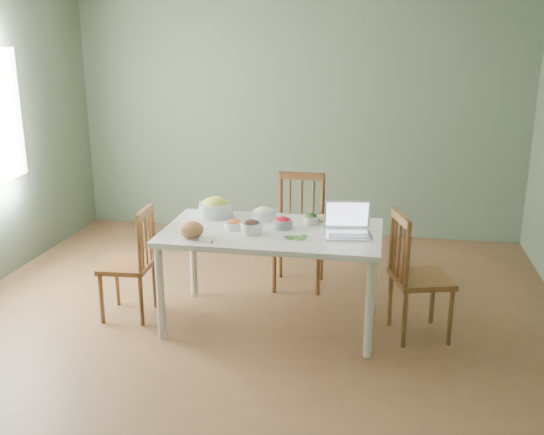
% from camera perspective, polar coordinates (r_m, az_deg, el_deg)
% --- Properties ---
extents(floor, '(5.00, 5.00, 0.00)m').
position_cam_1_polar(floor, '(5.03, -2.05, -9.74)').
color(floor, brown).
rests_on(floor, ground).
extents(wall_back, '(5.00, 0.00, 2.70)m').
position_cam_1_polar(wall_back, '(7.03, 2.28, 9.32)').
color(wall_back, '#576651').
rests_on(wall_back, ground).
extents(wall_front, '(5.00, 0.00, 2.70)m').
position_cam_1_polar(wall_front, '(2.32, -15.90, -6.21)').
color(wall_front, '#576651').
rests_on(wall_front, ground).
extents(dining_table, '(1.66, 0.93, 0.78)m').
position_cam_1_polar(dining_table, '(4.90, 0.00, -5.49)').
color(dining_table, white).
rests_on(dining_table, floor).
extents(chair_far, '(0.46, 0.44, 1.02)m').
position_cam_1_polar(chair_far, '(5.59, 2.44, -1.40)').
color(chair_far, brown).
rests_on(chair_far, floor).
extents(chair_left, '(0.41, 0.42, 0.91)m').
position_cam_1_polar(chair_left, '(5.15, -13.11, -4.04)').
color(chair_left, brown).
rests_on(chair_left, floor).
extents(chair_right, '(0.51, 0.53, 0.97)m').
position_cam_1_polar(chair_right, '(4.82, 13.47, -5.18)').
color(chair_right, brown).
rests_on(chair_right, floor).
extents(bread_boule, '(0.22, 0.22, 0.12)m').
position_cam_1_polar(bread_boule, '(4.62, -7.38, -1.11)').
color(bread_boule, '#A17249').
rests_on(bread_boule, dining_table).
extents(butter_stick, '(0.11, 0.07, 0.03)m').
position_cam_1_polar(butter_stick, '(4.52, -6.01, -2.08)').
color(butter_stick, silver).
rests_on(butter_stick, dining_table).
extents(bowl_squash, '(0.32, 0.32, 0.16)m').
position_cam_1_polar(bowl_squash, '(5.12, -5.15, 0.94)').
color(bowl_squash, '#EAF457').
rests_on(bowl_squash, dining_table).
extents(bowl_carrot, '(0.16, 0.16, 0.08)m').
position_cam_1_polar(bowl_carrot, '(4.78, -3.46, -0.64)').
color(bowl_carrot, '#CB481D').
rests_on(bowl_carrot, dining_table).
extents(bowl_onion, '(0.23, 0.23, 0.10)m').
position_cam_1_polar(bowl_onion, '(5.01, -0.70, 0.34)').
color(bowl_onion, silver).
rests_on(bowl_onion, dining_table).
extents(bowl_mushroom, '(0.19, 0.19, 0.10)m').
position_cam_1_polar(bowl_mushroom, '(4.67, -1.91, -0.87)').
color(bowl_mushroom, '#331D17').
rests_on(bowl_mushroom, dining_table).
extents(bowl_redpep, '(0.15, 0.15, 0.09)m').
position_cam_1_polar(bowl_redpep, '(4.80, 0.95, -0.49)').
color(bowl_redpep, red).
rests_on(bowl_redpep, dining_table).
extents(bowl_broccoli, '(0.15, 0.15, 0.08)m').
position_cam_1_polar(bowl_broccoli, '(4.93, 3.58, -0.11)').
color(bowl_broccoli, '#22471C').
rests_on(bowl_broccoli, dining_table).
extents(flatbread, '(0.28, 0.28, 0.02)m').
position_cam_1_polar(flatbread, '(5.05, 5.21, -0.11)').
color(flatbread, tan).
rests_on(flatbread, dining_table).
extents(basil_bunch, '(0.19, 0.19, 0.02)m').
position_cam_1_polar(basil_bunch, '(4.60, 2.18, -1.70)').
color(basil_bunch, '#1E4A1A').
rests_on(basil_bunch, dining_table).
extents(laptop, '(0.39, 0.34, 0.24)m').
position_cam_1_polar(laptop, '(4.63, 7.01, -0.29)').
color(laptop, silver).
rests_on(laptop, dining_table).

